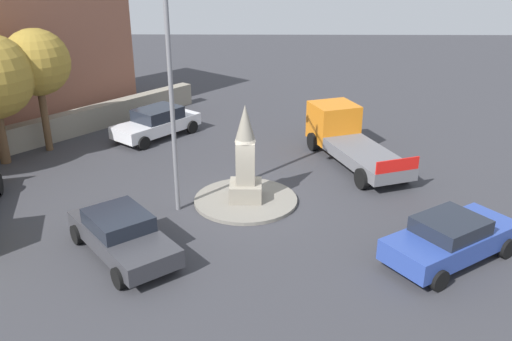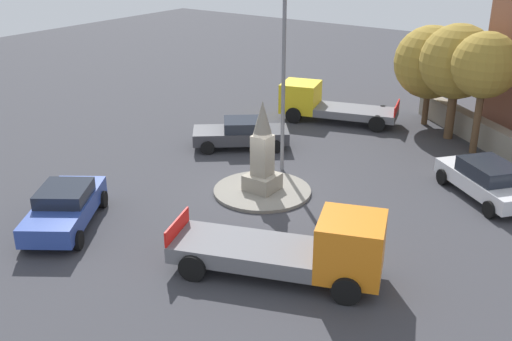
{
  "view_description": "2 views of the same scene",
  "coord_description": "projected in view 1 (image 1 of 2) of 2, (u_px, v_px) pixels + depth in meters",
  "views": [
    {
      "loc": [
        18.48,
        0.6,
        9.01
      ],
      "look_at": [
        -0.07,
        0.38,
        1.24
      ],
      "focal_mm": 38.41,
      "sensor_mm": 36.0,
      "label": 1
    },
    {
      "loc": [
        -12.32,
        17.78,
        9.88
      ],
      "look_at": [
        -0.29,
        0.84,
        1.29
      ],
      "focal_mm": 42.05,
      "sensor_mm": 36.0,
      "label": 2
    }
  ],
  "objects": [
    {
      "name": "monument",
      "position": [
        245.0,
        161.0,
        19.9
      ],
      "size": [
        1.18,
        1.18,
        3.63
      ],
      "color": "gray",
      "rests_on": "traffic_island"
    },
    {
      "name": "car_blue_near_island",
      "position": [
        451.0,
        238.0,
        16.5
      ],
      "size": [
        3.97,
        4.69,
        1.44
      ],
      "color": "#2D479E",
      "rests_on": "ground"
    },
    {
      "name": "corner_building",
      "position": [
        9.0,
        38.0,
        28.66
      ],
      "size": [
        12.45,
        11.89,
        8.72
      ],
      "primitive_type": "cube",
      "rotation": [
        0.0,
        0.0,
        5.59
      ],
      "color": "#935B47",
      "rests_on": "ground"
    },
    {
      "name": "stone_boundary_wall",
      "position": [
        70.0,
        124.0,
        27.26
      ],
      "size": [
        12.72,
        10.7,
        1.2
      ],
      "primitive_type": "cube",
      "rotation": [
        0.0,
        0.0,
        5.59
      ],
      "color": "gray",
      "rests_on": "ground"
    },
    {
      "name": "truck_orange_passing",
      "position": [
        347.0,
        137.0,
        24.27
      ],
      "size": [
        6.62,
        3.99,
        2.15
      ],
      "color": "orange",
      "rests_on": "ground"
    },
    {
      "name": "car_dark_grey_parked_left",
      "position": [
        122.0,
        234.0,
        16.83
      ],
      "size": [
        4.59,
        4.17,
        1.36
      ],
      "color": "#38383D",
      "rests_on": "ground"
    },
    {
      "name": "car_white_waiting",
      "position": [
        157.0,
        122.0,
        27.04
      ],
      "size": [
        4.56,
        4.16,
        1.47
      ],
      "color": "silver",
      "rests_on": "ground"
    },
    {
      "name": "ground_plane",
      "position": [
        246.0,
        202.0,
        20.53
      ],
      "size": [
        80.0,
        80.0,
        0.0
      ],
      "primitive_type": "plane",
      "color": "#38383D"
    },
    {
      "name": "streetlamp",
      "position": [
        170.0,
        67.0,
        17.94
      ],
      "size": [
        3.02,
        0.28,
        8.69
      ],
      "color": "slate",
      "rests_on": "ground"
    },
    {
      "name": "traffic_island",
      "position": [
        246.0,
        200.0,
        20.51
      ],
      "size": [
        3.87,
        3.87,
        0.13
      ],
      "primitive_type": "cylinder",
      "color": "gray",
      "rests_on": "ground"
    },
    {
      "name": "tree_mid_cluster",
      "position": [
        36.0,
        63.0,
        24.07
      ],
      "size": [
        2.94,
        2.94,
        5.59
      ],
      "color": "brown",
      "rests_on": "ground"
    }
  ]
}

